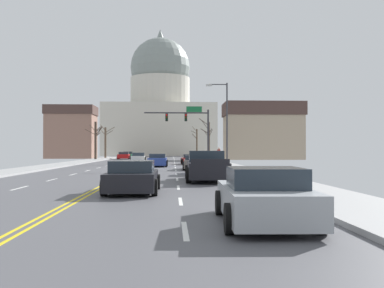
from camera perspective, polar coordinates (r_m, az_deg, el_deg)
ground at (r=38.80m, az=-7.34°, el=-3.16°), size 20.00×180.00×0.20m
signal_gantry at (r=53.71m, az=-0.25°, el=2.81°), size 7.91×0.41×6.79m
street_lamp_right at (r=40.19m, az=4.20°, el=3.50°), size 1.98×0.24×7.61m
capitol_building at (r=116.61m, az=-4.15°, el=4.81°), size 28.36×20.04×33.38m
sedan_near_00 at (r=49.22m, az=-0.25°, el=-2.02°), size 2.07×4.52×1.13m
sedan_near_01 at (r=43.31m, az=-4.47°, el=-2.14°), size 1.97×4.60×1.25m
sedan_near_02 at (r=36.83m, az=0.34°, el=-2.43°), size 2.11×4.74×1.20m
sedan_near_03 at (r=29.96m, az=1.39°, el=-2.81°), size 2.07×4.36×1.26m
pickup_truck_near_04 at (r=23.93m, az=1.93°, el=-3.02°), size 2.39×5.46×1.62m
sedan_near_05 at (r=17.65m, az=-7.69°, el=-4.30°), size 2.09×4.44×1.27m
sedan_near_06 at (r=10.38m, az=9.32°, el=-6.85°), size 2.16×4.32×1.30m
sedan_oncoming_00 at (r=62.21m, az=-6.97°, el=-1.71°), size 2.18×4.32×1.20m
sedan_oncoming_01 at (r=75.05m, az=-8.82°, el=-1.51°), size 2.13×4.57×1.22m
sedan_oncoming_02 at (r=83.37m, az=-8.30°, el=-1.43°), size 2.06×4.48×1.23m
flank_building_00 at (r=82.83m, az=-15.36°, el=1.52°), size 8.70×6.34×9.53m
flank_building_01 at (r=73.71m, az=9.14°, el=1.71°), size 12.83×7.32×9.34m
bare_tree_00 at (r=68.07m, az=2.14°, el=0.56°), size 2.23×1.98×6.32m
bare_tree_01 at (r=80.09m, az=-11.14°, el=0.32°), size 2.57×2.38×5.88m
bare_tree_02 at (r=83.37m, az=0.61°, el=0.24°), size 1.23×1.99×5.91m
bare_tree_03 at (r=69.77m, az=-12.38°, el=0.58°), size 2.87×1.82×5.81m
pedestrian_00 at (r=46.32m, az=3.49°, el=-1.39°), size 0.35×0.34×1.75m
bicycle_parked at (r=41.70m, az=3.78°, el=-2.34°), size 0.12×1.77×0.85m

